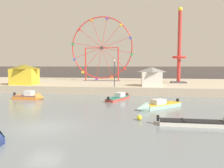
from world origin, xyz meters
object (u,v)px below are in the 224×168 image
at_px(motorboat_white_red_stripe, 207,123).
at_px(carnival_booth_yellow_awning, 24,74).
at_px(motorboat_faded_red, 122,97).
at_px(ferris_wheel_red_frame, 102,49).
at_px(motorboat_orange_hull, 31,97).
at_px(carnival_booth_white_ticket, 152,76).
at_px(motorboat_seafoam, 155,106).
at_px(drop_tower_red_tower, 179,53).
at_px(mooring_buoy_orange, 139,118).
at_px(promenade_lamp_near, 115,69).

xyz_separation_m(motorboat_white_red_stripe, carnival_booth_yellow_awning, (-25.92, 18.57, 2.86)).
xyz_separation_m(motorboat_faded_red, ferris_wheel_red_frame, (-6.49, 18.00, 8.05)).
bearing_deg(motorboat_orange_hull, ferris_wheel_red_frame, 76.02).
relative_size(carnival_booth_white_ticket, carnival_booth_yellow_awning, 0.77).
distance_m(motorboat_orange_hull, carnival_booth_white_ticket, 18.86).
bearing_deg(motorboat_white_red_stripe, ferris_wheel_red_frame, 114.76).
bearing_deg(carnival_booth_yellow_awning, motorboat_white_red_stripe, -41.03).
distance_m(motorboat_seafoam, motorboat_faded_red, 7.46).
relative_size(motorboat_orange_hull, drop_tower_red_tower, 0.31).
distance_m(motorboat_faded_red, carnival_booth_yellow_awning, 19.34).
height_order(motorboat_white_red_stripe, mooring_buoy_orange, motorboat_white_red_stripe).
height_order(motorboat_seafoam, drop_tower_red_tower, drop_tower_red_tower).
bearing_deg(promenade_lamp_near, drop_tower_red_tower, 42.37).
xyz_separation_m(drop_tower_red_tower, promenade_lamp_near, (-11.26, -10.27, -3.09)).
bearing_deg(motorboat_white_red_stripe, carnival_booth_white_ticket, 100.18).
xyz_separation_m(motorboat_white_red_stripe, mooring_buoy_orange, (-5.05, 1.00, 0.01)).
bearing_deg(drop_tower_red_tower, carnival_booth_white_ticket, -124.86).
xyz_separation_m(motorboat_white_red_stripe, drop_tower_red_tower, (1.78, 27.14, 6.87)).
relative_size(motorboat_orange_hull, motorboat_white_red_stripe, 0.73).
bearing_deg(carnival_booth_white_ticket, motorboat_faded_red, -124.42).
height_order(motorboat_orange_hull, carnival_booth_white_ticket, carnival_booth_white_ticket).
distance_m(promenade_lamp_near, mooring_buoy_orange, 16.91).
relative_size(drop_tower_red_tower, promenade_lamp_near, 3.40).
bearing_deg(drop_tower_red_tower, mooring_buoy_orange, -104.64).
height_order(motorboat_seafoam, carnival_booth_white_ticket, carnival_booth_white_ticket).
bearing_deg(promenade_lamp_near, motorboat_seafoam, -60.75).
bearing_deg(promenade_lamp_near, mooring_buoy_orange, -74.40).
xyz_separation_m(drop_tower_red_tower, mooring_buoy_orange, (-6.83, -26.14, -6.86)).
height_order(motorboat_seafoam, carnival_booth_yellow_awning, carnival_booth_yellow_awning).
bearing_deg(motorboat_faded_red, carnival_booth_white_ticket, -8.49).
distance_m(motorboat_faded_red, ferris_wheel_red_frame, 20.76).
xyz_separation_m(carnival_booth_white_ticket, carnival_booth_yellow_awning, (-22.27, -0.77, 0.23)).
height_order(motorboat_white_red_stripe, promenade_lamp_near, promenade_lamp_near).
relative_size(motorboat_seafoam, drop_tower_red_tower, 0.36).
distance_m(carnival_booth_white_ticket, carnival_booth_yellow_awning, 22.28).
xyz_separation_m(promenade_lamp_near, mooring_buoy_orange, (4.43, -15.87, -3.77)).
height_order(motorboat_faded_red, promenade_lamp_near, promenade_lamp_near).
height_order(ferris_wheel_red_frame, promenade_lamp_near, ferris_wheel_red_frame).
relative_size(motorboat_white_red_stripe, mooring_buoy_orange, 14.28).
height_order(motorboat_white_red_stripe, ferris_wheel_red_frame, ferris_wheel_red_frame).
relative_size(ferris_wheel_red_frame, carnival_booth_yellow_awning, 2.94).
bearing_deg(mooring_buoy_orange, carnival_booth_white_ticket, 85.66).
relative_size(motorboat_white_red_stripe, ferris_wheel_red_frame, 0.44).
bearing_deg(ferris_wheel_red_frame, promenade_lamp_near, -70.20).
xyz_separation_m(motorboat_white_red_stripe, ferris_wheel_red_frame, (-14.32, 30.32, 8.12)).
xyz_separation_m(motorboat_faded_red, carnival_booth_yellow_awning, (-18.09, 6.25, 2.79)).
bearing_deg(mooring_buoy_orange, ferris_wheel_red_frame, 107.55).
bearing_deg(motorboat_orange_hull, motorboat_seafoam, -11.90).
distance_m(motorboat_seafoam, mooring_buoy_orange, 5.45).
distance_m(motorboat_faded_red, mooring_buoy_orange, 11.66).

